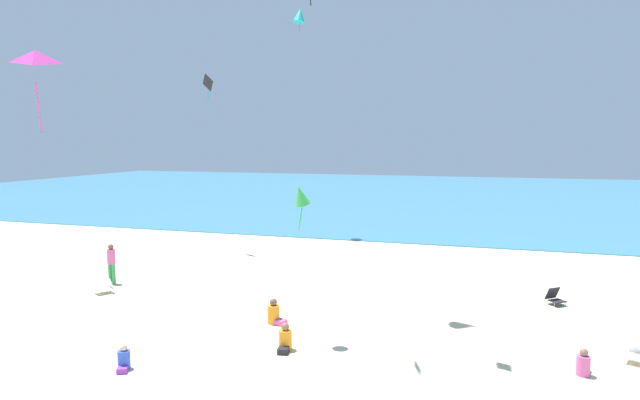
% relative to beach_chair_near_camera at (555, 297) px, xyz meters
% --- Properties ---
extents(ground_plane, '(120.00, 120.00, 0.00)m').
position_rel_beach_chair_near_camera_xyz_m(ground_plane, '(-7.33, -3.87, -0.28)').
color(ground_plane, beige).
extents(ocean_water, '(120.00, 60.00, 0.05)m').
position_rel_beach_chair_near_camera_xyz_m(ocean_water, '(-7.33, 39.95, -0.26)').
color(ocean_water, teal).
rests_on(ocean_water, ground_plane).
extents(beach_chair_near_camera, '(0.76, 0.77, 0.62)m').
position_rel_beach_chair_near_camera_xyz_m(beach_chair_near_camera, '(0.00, 0.00, 0.00)').
color(beach_chair_near_camera, black).
rests_on(beach_chair_near_camera, ground_plane).
extents(beach_chair_far_left, '(0.77, 0.82, 0.58)m').
position_rel_beach_chair_near_camera_xyz_m(beach_chair_far_left, '(-16.58, -3.49, -0.04)').
color(beach_chair_far_left, white).
rests_on(beach_chair_far_left, ground_plane).
extents(beach_chair_mid_beach, '(0.77, 0.80, 0.60)m').
position_rel_beach_chair_near_camera_xyz_m(beach_chair_mid_beach, '(1.52, -4.87, -0.02)').
color(beach_chair_mid_beach, white).
rests_on(beach_chair_mid_beach, ground_plane).
extents(person_0, '(0.49, 0.60, 0.67)m').
position_rel_beach_chair_near_camera_xyz_m(person_0, '(-11.42, -9.25, -0.04)').
color(person_0, blue).
rests_on(person_0, ground_plane).
extents(person_1, '(0.44, 0.62, 0.71)m').
position_rel_beach_chair_near_camera_xyz_m(person_1, '(-0.04, -6.14, -0.02)').
color(person_1, '#D8599E').
rests_on(person_1, ground_plane).
extents(person_3, '(0.42, 0.66, 0.79)m').
position_rel_beach_chair_near_camera_xyz_m(person_3, '(-7.86, -6.83, 0.01)').
color(person_3, orange).
rests_on(person_3, ground_plane).
extents(person_4, '(0.72, 0.51, 0.83)m').
position_rel_beach_chair_near_camera_xyz_m(person_4, '(-8.97, -4.85, 0.02)').
color(person_4, orange).
rests_on(person_4, ground_plane).
extents(person_6, '(0.34, 0.34, 1.67)m').
position_rel_beach_chair_near_camera_xyz_m(person_6, '(-17.26, -2.24, 0.68)').
color(person_6, green).
rests_on(person_6, ground_plane).
extents(kite_magenta, '(1.03, 0.96, 1.92)m').
position_rel_beach_chair_near_camera_xyz_m(kite_magenta, '(-12.45, -10.53, 7.52)').
color(kite_magenta, '#DB3DA8').
extents(kite_teal, '(1.10, 1.15, 1.53)m').
position_rel_beach_chair_near_camera_xyz_m(kite_teal, '(-13.76, 11.67, 13.35)').
color(kite_teal, '#1EADAD').
extents(kite_green, '(0.70, 0.75, 1.36)m').
position_rel_beach_chair_near_camera_xyz_m(kite_green, '(-7.68, -5.92, 4.05)').
color(kite_green, green).
extents(kite_black, '(0.86, 0.49, 1.67)m').
position_rel_beach_chair_near_camera_xyz_m(kite_black, '(-16.79, 5.44, 8.68)').
color(kite_black, black).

